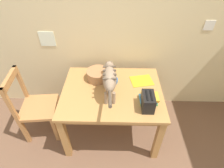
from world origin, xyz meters
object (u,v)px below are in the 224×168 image
Objects in this scene: saucer_bowl at (110,80)px; dining_table at (112,96)px; coffee_mug at (110,77)px; cat at (110,78)px; wicker_basket at (98,75)px; magazine at (142,81)px; toaster at (148,101)px; book_stack at (149,98)px; wooden_chair_near at (35,106)px.

dining_table is at bearing -78.56° from saucer_bowl.
saucer_bowl is 0.05m from coffee_mug.
coffee_mug is at bearing 89.19° from cat.
cat is (-0.02, -0.05, 0.31)m from dining_table.
dining_table is 8.48× the size of coffee_mug.
magazine is at bearing -3.85° from wicker_basket.
wicker_basket is at bearing 139.77° from toaster.
book_stack reaches higher than magazine.
saucer_bowl is 0.21× the size of wooden_chair_near.
book_stack is 0.22× the size of wooden_chair_near.
coffee_mug is (0.00, 0.00, 0.05)m from saucer_bowl.
dining_table is at bearing 159.07° from book_stack.
toaster is at bearing -29.51° from cat.
wicker_basket reaches higher than coffee_mug.
book_stack is at bearing -16.83° from cat.
dining_table is at bearing 59.17° from cat.
coffee_mug is (-0.03, 0.17, 0.16)m from dining_table.
magazine is (0.38, 0.23, -0.22)m from cat.
saucer_bowl reaches higher than magazine.
coffee_mug is 0.14× the size of wooden_chair_near.
saucer_bowl is at bearing 96.56° from wooden_chair_near.
coffee_mug is at bearing 96.52° from wooden_chair_near.
magazine is at bearing 93.59° from wooden_chair_near.
coffee_mug is at bearing 100.45° from dining_table.
dining_table is at bearing 146.44° from toaster.
cat is 2.80× the size of magazine.
book_stack is (0.43, -0.32, 0.02)m from saucer_bowl.
wooden_chair_near is (-0.77, -0.24, -0.32)m from wicker_basket.
saucer_bowl is 0.58m from toaster.
dining_table is 1.59× the size of cat.
wooden_chair_near is at bearing -168.09° from coffee_mug.
cat is 0.46m from toaster.
coffee_mug is (-0.01, 0.21, -0.15)m from cat.
coffee_mug reaches higher than magazine.
book_stack is 1.39m from wooden_chair_near.
wooden_chair_near reaches higher than dining_table.
coffee_mug reaches higher than saucer_bowl.
cat reaches higher than toaster.
coffee_mug is at bearing -18.23° from wicker_basket.
magazine is 1.26× the size of book_stack.
wicker_basket is at bearing 147.28° from book_stack.
toaster is (-0.03, -0.09, 0.05)m from book_stack.
coffee_mug is 1.00m from wooden_chair_near.
cat is 0.34m from wicker_basket.
wicker_basket is (-0.53, 0.04, 0.06)m from magazine.
wicker_basket reaches higher than magazine.
wooden_chair_near is (-0.95, -0.03, -0.17)m from dining_table.
book_stack is at bearing 71.99° from toaster.
dining_table is 1.22× the size of wooden_chair_near.
wooden_chair_near is (-0.92, -0.19, -0.33)m from coffee_mug.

